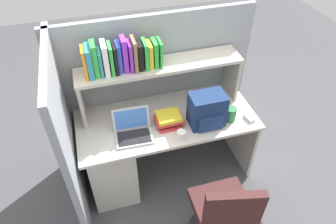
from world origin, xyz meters
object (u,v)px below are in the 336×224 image
at_px(computer_mouse, 249,118).
at_px(paper_cup, 181,135).
at_px(backpack, 207,110).
at_px(snack_canister, 231,114).
at_px(laptop, 133,130).
at_px(office_chair, 223,218).

relative_size(computer_mouse, paper_cup, 1.23).
xyz_separation_m(backpack, paper_cup, (-0.27, -0.12, -0.11)).
height_order(paper_cup, snack_canister, snack_canister).
height_order(laptop, snack_canister, laptop).
distance_m(backpack, snack_canister, 0.24).
distance_m(snack_canister, office_chair, 0.87).
height_order(paper_cup, office_chair, office_chair).
relative_size(computer_mouse, office_chair, 0.11).
relative_size(laptop, backpack, 1.06).
distance_m(laptop, office_chair, 1.01).
xyz_separation_m(laptop, snack_canister, (0.87, -0.06, 0.02)).
bearing_deg(office_chair, snack_canister, -102.30).
bearing_deg(backpack, snack_canister, -5.07).
bearing_deg(paper_cup, office_chair, -75.05).
bearing_deg(paper_cup, laptop, 156.99).
height_order(backpack, computer_mouse, backpack).
xyz_separation_m(backpack, snack_canister, (0.22, -0.02, -0.08)).
xyz_separation_m(computer_mouse, snack_canister, (-0.17, 0.05, 0.05)).
height_order(computer_mouse, paper_cup, paper_cup).
bearing_deg(office_chair, paper_cup, -62.30).
xyz_separation_m(computer_mouse, office_chair, (-0.50, -0.66, -0.35)).
distance_m(backpack, computer_mouse, 0.42).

